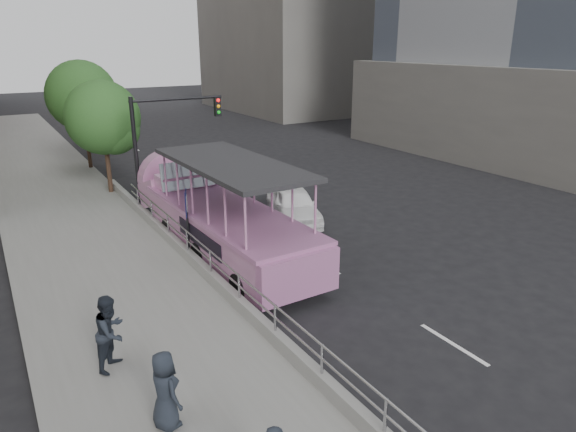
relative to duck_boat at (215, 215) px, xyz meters
name	(u,v)px	position (x,y,z in m)	size (l,w,h in m)	color
ground	(373,320)	(1.63, -7.04, -1.35)	(160.00, 160.00, 0.00)	black
sidewalk	(86,241)	(-4.12, 2.96, -1.20)	(5.50, 80.00, 0.30)	gray
kerb_wall	(240,303)	(-1.49, -5.04, -0.87)	(0.24, 30.00, 0.36)	gray
guardrail	(239,282)	(-1.49, -5.04, -0.20)	(0.07, 22.00, 0.71)	#AEADB2
duck_boat	(215,215)	(0.00, 0.00, 0.00)	(3.01, 11.00, 3.63)	black
car	(294,204)	(4.16, 1.26, -0.60)	(1.75, 4.35, 1.48)	white
pedestrian_mid	(111,332)	(-5.12, -5.96, -0.15)	(0.87, 0.68, 1.79)	#222832
pedestrian_far	(165,390)	(-4.71, -8.45, -0.24)	(0.79, 0.52, 1.62)	#222832
parking_sign	(187,219)	(-1.37, -0.83, 0.35)	(0.26, 0.56, 2.69)	black
traffic_signal	(162,135)	(-0.07, 5.46, 2.15)	(4.20, 0.32, 5.20)	black
street_tree_near	(106,120)	(-1.67, 8.89, 2.47)	(3.52, 3.52, 5.72)	#322317
street_tree_far	(84,98)	(-1.47, 14.89, 2.96)	(3.97, 3.97, 6.45)	#322317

